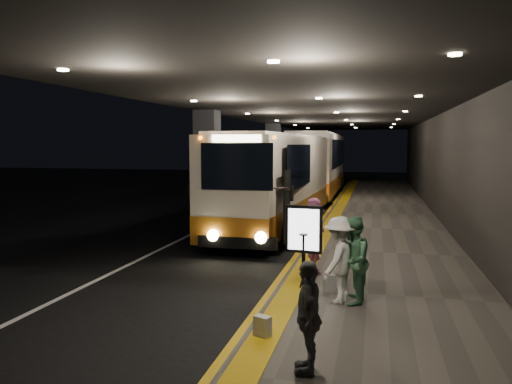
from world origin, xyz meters
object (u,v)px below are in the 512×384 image
at_px(coach_main, 276,185).
at_px(coach_second, 317,167).
at_px(passenger_boarding, 315,235).
at_px(stanchion_post, 303,260).
at_px(bag_plain, 262,326).
at_px(info_sign, 304,231).
at_px(passenger_waiting_white, 339,260).
at_px(passenger_waiting_green, 352,260).
at_px(passenger_waiting_grey, 308,317).
at_px(bag_polka, 330,283).

bearing_deg(coach_main, coach_second, 91.57).
relative_size(passenger_boarding, stanchion_post, 1.59).
height_order(coach_second, bag_plain, coach_second).
height_order(passenger_boarding, info_sign, passenger_boarding).
xyz_separation_m(passenger_waiting_white, info_sign, (-0.86, 1.21, 0.32)).
height_order(coach_main, passenger_waiting_green, coach_main).
distance_m(passenger_waiting_grey, bag_polka, 3.75).
bearing_deg(passenger_waiting_white, passenger_boarding, -140.72).
xyz_separation_m(passenger_waiting_grey, stanchion_post, (-0.64, 4.00, -0.20)).
height_order(coach_second, stanchion_post, coach_second).
xyz_separation_m(passenger_waiting_grey, bag_polka, (-0.04, 3.70, -0.58)).
bearing_deg(bag_polka, passenger_waiting_grey, -89.35).
distance_m(coach_second, passenger_boarding, 18.47).
distance_m(coach_second, stanchion_post, 19.70).
bearing_deg(stanchion_post, passenger_waiting_white, -48.37).
xyz_separation_m(passenger_boarding, passenger_waiting_grey, (0.53, -5.23, -0.13)).
bearing_deg(coach_main, passenger_waiting_white, -68.73).
xyz_separation_m(coach_second, info_sign, (1.93, -19.28, -0.49)).
bearing_deg(passenger_boarding, bag_polka, 177.22).
bearing_deg(bag_plain, bag_polka, 72.91).
distance_m(passenger_waiting_green, bag_polka, 1.04).
xyz_separation_m(coach_main, passenger_waiting_white, (3.00, -8.86, -0.67)).
bearing_deg(coach_main, bag_plain, -77.24).
bearing_deg(bag_polka, passenger_boarding, 107.54).
relative_size(passenger_waiting_white, bag_polka, 4.65).
xyz_separation_m(passenger_waiting_white, stanchion_post, (-0.82, 0.92, -0.27)).
bearing_deg(coach_main, bag_polka, -68.82).
bearing_deg(passenger_waiting_white, info_sign, -123.69).
distance_m(bag_polka, stanchion_post, 0.77).
xyz_separation_m(coach_second, stanchion_post, (1.97, -19.57, -1.08)).
relative_size(passenger_boarding, passenger_waiting_green, 1.06).
xyz_separation_m(passenger_waiting_grey, bag_plain, (-0.86, 1.05, -0.59)).
height_order(coach_main, passenger_waiting_white, coach_main).
bearing_deg(bag_plain, info_sign, 86.72).
relative_size(passenger_waiting_grey, bag_plain, 4.57).
bearing_deg(stanchion_post, coach_main, 105.32).
height_order(passenger_boarding, passenger_waiting_white, passenger_boarding).
relative_size(passenger_waiting_grey, bag_polka, 4.23).
height_order(coach_main, passenger_boarding, coach_main).
bearing_deg(passenger_waiting_green, passenger_boarding, -153.62).
distance_m(bag_plain, info_sign, 3.39).
xyz_separation_m(coach_second, passenger_waiting_white, (2.79, -20.49, -0.81)).
xyz_separation_m(coach_main, bag_plain, (1.95, -10.89, -1.33)).
relative_size(passenger_boarding, passenger_waiting_grey, 1.17).
distance_m(passenger_waiting_white, bag_plain, 2.37).
height_order(passenger_waiting_green, passenger_waiting_white, passenger_waiting_green).
height_order(coach_main, stanchion_post, coach_main).
bearing_deg(info_sign, bag_plain, -87.14).
bearing_deg(passenger_waiting_green, passenger_waiting_grey, -5.24).
height_order(coach_main, bag_plain, coach_main).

